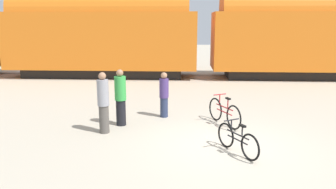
# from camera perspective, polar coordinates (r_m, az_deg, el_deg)

# --- Properties ---
(ground_plane) EXTENTS (80.00, 80.00, 0.00)m
(ground_plane) POSITION_cam_1_polar(r_m,az_deg,el_deg) (9.11, 9.97, -8.56)
(ground_plane) COLOR #B2A893
(freight_train) EXTENTS (47.52, 2.97, 5.22)m
(freight_train) POSITION_cam_1_polar(r_m,az_deg,el_deg) (19.60, 6.40, 10.93)
(freight_train) COLOR black
(freight_train) RESTS_ON ground_plane
(rail_near) EXTENTS (59.52, 0.07, 0.01)m
(rail_near) POSITION_cam_1_polar(r_m,az_deg,el_deg) (19.15, 6.32, 2.70)
(rail_near) COLOR #4C4238
(rail_near) RESTS_ON ground_plane
(rail_far) EXTENTS (59.52, 0.07, 0.01)m
(rail_far) POSITION_cam_1_polar(r_m,az_deg,el_deg) (20.56, 6.10, 3.38)
(rail_far) COLOR #4C4238
(rail_far) RESTS_ON ground_plane
(bicycle_maroon) EXTENTS (0.86, 1.66, 0.96)m
(bicycle_maroon) POSITION_cam_1_polar(r_m,az_deg,el_deg) (10.68, 9.76, -3.10)
(bicycle_maroon) COLOR black
(bicycle_maroon) RESTS_ON ground_plane
(bicycle_black) EXTENTS (0.85, 1.44, 0.82)m
(bicycle_black) POSITION_cam_1_polar(r_m,az_deg,el_deg) (8.46, 11.98, -7.77)
(bicycle_black) COLOR black
(bicycle_black) RESTS_ON ground_plane
(person_in_purple) EXTENTS (0.32, 0.32, 1.57)m
(person_in_purple) POSITION_cam_1_polar(r_m,az_deg,el_deg) (11.29, -0.70, -0.04)
(person_in_purple) COLOR #283351
(person_in_purple) RESTS_ON ground_plane
(person_in_green) EXTENTS (0.36, 0.36, 1.81)m
(person_in_green) POSITION_cam_1_polar(r_m,az_deg,el_deg) (10.46, -8.27, -0.55)
(person_in_green) COLOR black
(person_in_green) RESTS_ON ground_plane
(person_in_grey) EXTENTS (0.34, 0.34, 1.83)m
(person_in_grey) POSITION_cam_1_polar(r_m,az_deg,el_deg) (9.81, -11.19, -1.42)
(person_in_grey) COLOR #514C47
(person_in_grey) RESTS_ON ground_plane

